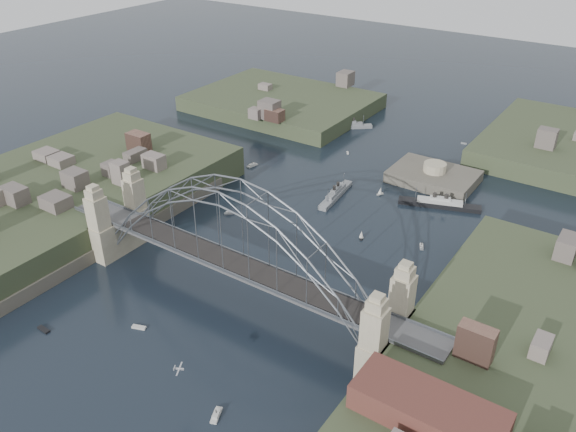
# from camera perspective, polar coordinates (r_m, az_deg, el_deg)

# --- Properties ---
(ground) EXTENTS (500.00, 500.00, 0.00)m
(ground) POSITION_cam_1_polar(r_m,az_deg,el_deg) (114.15, -5.14, -8.09)
(ground) COLOR black
(ground) RESTS_ON ground
(bridge) EXTENTS (84.00, 13.80, 24.60)m
(bridge) POSITION_cam_1_polar(r_m,az_deg,el_deg) (107.06, -5.43, -2.88)
(bridge) COLOR #4C4D4F
(bridge) RESTS_ON ground
(shore_west) EXTENTS (50.50, 90.00, 12.00)m
(shore_west) POSITION_cam_1_polar(r_m,az_deg,el_deg) (150.96, -22.40, 0.63)
(shore_west) COLOR #343F26
(shore_west) RESTS_ON ground
(shore_east) EXTENTS (50.50, 90.00, 12.00)m
(shore_east) POSITION_cam_1_polar(r_m,az_deg,el_deg) (96.44, 24.03, -18.36)
(shore_east) COLOR #343F26
(shore_east) RESTS_ON ground
(headland_nw) EXTENTS (60.00, 45.00, 9.00)m
(headland_nw) POSITION_cam_1_polar(r_m,az_deg,el_deg) (210.94, -0.60, 10.58)
(headland_nw) COLOR #343F26
(headland_nw) RESTS_ON ground
(fort_island) EXTENTS (22.00, 16.00, 9.40)m
(fort_island) POSITION_cam_1_polar(r_m,az_deg,el_deg) (162.17, 14.00, 3.19)
(fort_island) COLOR #4E4A3F
(fort_island) RESTS_ON ground
(wharf_shed) EXTENTS (20.00, 8.00, 4.00)m
(wharf_shed) POSITION_cam_1_polar(r_m,az_deg,el_deg) (82.29, 13.58, -18.01)
(wharf_shed) COLOR #592D26
(wharf_shed) RESTS_ON shore_east
(naval_cruiser_near) EXTENTS (4.04, 16.89, 5.03)m
(naval_cruiser_near) POSITION_cam_1_polar(r_m,az_deg,el_deg) (149.41, 4.70, 2.14)
(naval_cruiser_near) COLOR gray
(naval_cruiser_near) RESTS_ON ground
(naval_cruiser_far) EXTENTS (12.26, 10.64, 4.82)m
(naval_cruiser_far) POSITION_cam_1_polar(r_m,az_deg,el_deg) (194.13, 6.13, 8.76)
(naval_cruiser_far) COLOR gray
(naval_cruiser_far) RESTS_ON ground
(ocean_liner) EXTENTS (19.83, 9.18, 4.92)m
(ocean_liner) POSITION_cam_1_polar(r_m,az_deg,el_deg) (149.18, 14.62, 1.15)
(ocean_liner) COLOR black
(ocean_liner) RESTS_ON ground
(aeroplane) EXTENTS (1.66, 2.67, 0.42)m
(aeroplane) POSITION_cam_1_polar(r_m,az_deg,el_deg) (91.48, -10.72, -14.49)
(aeroplane) COLOR #B7B9BE
(small_boat_a) EXTENTS (2.22, 2.22, 1.43)m
(small_boat_a) POSITION_cam_1_polar(r_m,az_deg,el_deg) (142.02, -5.81, 0.28)
(small_boat_a) COLOR beige
(small_boat_a) RESTS_ON ground
(small_boat_b) EXTENTS (1.37, 1.70, 2.38)m
(small_boat_b) POSITION_cam_1_polar(r_m,az_deg,el_deg) (132.22, 7.21, -1.86)
(small_boat_b) COLOR beige
(small_boat_b) RESTS_ON ground
(small_boat_c) EXTENTS (2.73, 1.70, 0.45)m
(small_boat_c) POSITION_cam_1_polar(r_m,az_deg,el_deg) (110.36, -14.40, -10.53)
(small_boat_c) COLOR beige
(small_boat_c) RESTS_ON ground
(small_boat_d) EXTENTS (1.71, 2.43, 1.43)m
(small_boat_d) POSITION_cam_1_polar(r_m,az_deg,el_deg) (131.86, 12.95, -2.92)
(small_boat_d) COLOR beige
(small_boat_d) RESTS_ON ground
(small_boat_e) EXTENTS (1.73, 3.51, 1.43)m
(small_boat_e) POSITION_cam_1_polar(r_m,az_deg,el_deg) (166.26, -3.53, 4.98)
(small_boat_e) COLOR beige
(small_boat_e) RESTS_ON ground
(small_boat_f) EXTENTS (1.41, 1.86, 2.38)m
(small_boat_f) POSITION_cam_1_polar(r_m,az_deg,el_deg) (151.79, 9.04, 2.40)
(small_boat_f) COLOR beige
(small_boat_f) RESTS_ON ground
(small_boat_g) EXTENTS (2.14, 3.30, 1.43)m
(small_boat_g) POSITION_cam_1_polar(r_m,az_deg,el_deg) (93.26, -7.04, -18.78)
(small_boat_g) COLOR beige
(small_boat_g) RESTS_ON ground
(small_boat_h) EXTENTS (1.47, 1.73, 0.45)m
(small_boat_h) POSITION_cam_1_polar(r_m,az_deg,el_deg) (175.18, 5.87, 6.17)
(small_boat_h) COLOR beige
(small_boat_h) RESTS_ON ground
(small_boat_i) EXTENTS (1.84, 2.29, 0.45)m
(small_boat_i) POSITION_cam_1_polar(r_m,az_deg,el_deg) (115.21, 13.09, -8.38)
(small_boat_i) COLOR beige
(small_boat_i) RESTS_ON ground
(small_boat_j) EXTENTS (2.78, 1.01, 0.45)m
(small_boat_j) POSITION_cam_1_polar(r_m,az_deg,el_deg) (115.31, -22.84, -10.22)
(small_boat_j) COLOR beige
(small_boat_j) RESTS_ON ground
(small_boat_k) EXTENTS (1.84, 0.78, 0.45)m
(small_boat_k) POSITION_cam_1_polar(r_m,az_deg,el_deg) (188.90, 16.86, 6.81)
(small_boat_k) COLOR beige
(small_boat_k) RESTS_ON ground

